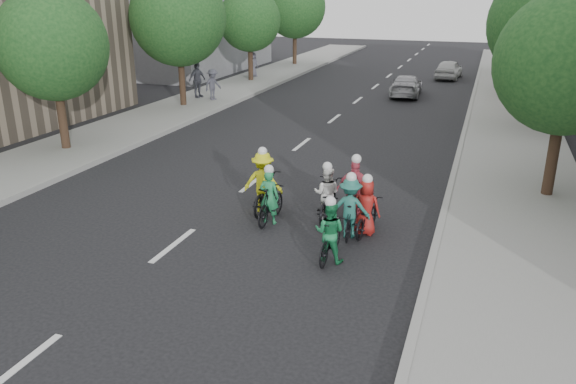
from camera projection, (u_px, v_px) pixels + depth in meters
The scene contains 26 objects.
ground at pixel (173, 245), 13.67m from camera, with size 120.00×120.00×0.00m, color black.
sidewalk_left at pixel (132, 127), 25.02m from camera, with size 4.00×80.00×0.15m, color gray.
curb_left at pixel (170, 130), 24.40m from camera, with size 0.18×80.00×0.18m, color #999993.
sidewalk_right at pixel (515, 162), 19.98m from camera, with size 4.00×80.00×0.15m, color gray.
curb_right at pixel (458, 156), 20.59m from camera, with size 0.18×80.00×0.18m, color #999993.
bldg_sw at pixel (175, 15), 42.14m from camera, with size 10.00×14.00×8.00m, color slate.
tree_l_2 at pixel (52, 45), 20.22m from camera, with size 4.00×4.00×5.97m.
tree_l_3 at pixel (178, 18), 28.00m from camera, with size 4.80×4.80×6.93m.
tree_l_4 at pixel (250, 20), 36.15m from camera, with size 4.00×4.00×5.97m.
tree_l_5 at pixel (295, 7), 43.93m from camera, with size 4.80×4.80×6.93m.
tree_r_0 at pixel (568, 63), 15.39m from camera, with size 4.00×4.00×5.97m.
tree_r_1 at pixel (547, 24), 23.17m from camera, with size 4.80×4.80×6.93m.
tree_r_2 at pixel (534, 25), 31.33m from camera, with size 4.00×4.00×5.97m.
tree_r_3 at pixel (528, 9), 39.11m from camera, with size 4.80×4.80×6.93m.
cyclist_0 at pixel (270, 202), 14.87m from camera, with size 0.54×1.67×1.62m.
cyclist_1 at pixel (330, 236), 12.77m from camera, with size 0.70×1.64×1.57m.
cyclist_2 at pixel (264, 187), 15.62m from camera, with size 1.16×1.97×1.86m.
cyclist_3 at pixel (350, 212), 13.98m from camera, with size 1.05×1.54×1.70m.
cyclist_4 at pixel (366, 213), 14.20m from camera, with size 0.75×1.68×1.60m.
cyclist_5 at pixel (355, 196), 15.02m from camera, with size 1.03×1.74×1.84m.
cyclist_6 at pixel (327, 198), 15.13m from camera, with size 0.81×1.96×1.61m.
follow_car_lead at pixel (406, 86), 32.47m from camera, with size 1.67×4.11×1.19m, color #A4A4A9.
follow_car_trail at pixel (449, 69), 38.70m from camera, with size 1.52×3.79×1.29m, color silver.
spectator_0 at pixel (213, 85), 30.47m from camera, with size 1.07×0.62×1.66m, color #4B4B57.
spectator_1 at pixel (197, 80), 31.10m from camera, with size 1.13×0.47×1.93m, color #484A54.
spectator_2 at pixel (253, 64), 38.57m from camera, with size 0.81×0.53×1.66m, color #52515E.
Camera 1 is at (6.80, -10.75, 5.89)m, focal length 35.00 mm.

